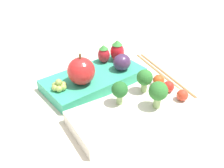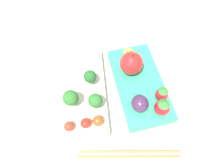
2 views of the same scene
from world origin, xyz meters
name	(u,v)px [view 1 (image 1 of 2)]	position (x,y,z in m)	size (l,w,h in m)	color
ground_plane	(109,100)	(0.00, 0.00, 0.00)	(4.00, 4.00, 0.00)	beige
bento_box_savoury	(133,111)	(0.00, 0.06, 0.01)	(0.23, 0.13, 0.02)	silver
bento_box_fruit	(94,79)	(-0.01, -0.07, 0.01)	(0.21, 0.11, 0.02)	#33A87F
broccoli_floret_0	(120,90)	(0.01, 0.04, 0.05)	(0.03, 0.03, 0.04)	#93B770
broccoli_floret_1	(145,78)	(-0.05, 0.04, 0.05)	(0.03, 0.03, 0.05)	#93B770
broccoli_floret_2	(158,92)	(-0.03, 0.09, 0.06)	(0.03, 0.03, 0.05)	#93B770
cherry_tomato_0	(182,95)	(-0.08, 0.11, 0.03)	(0.02, 0.02, 0.02)	red
cherry_tomato_1	(168,87)	(-0.08, 0.07, 0.03)	(0.02, 0.02, 0.02)	red
cherry_tomato_2	(159,80)	(-0.09, 0.05, 0.04)	(0.02, 0.02, 0.02)	#DB4C1E
apple	(81,71)	(0.03, -0.06, 0.05)	(0.05, 0.05, 0.06)	red
strawberry_0	(104,54)	(-0.06, -0.10, 0.04)	(0.03, 0.03, 0.04)	red
strawberry_1	(117,51)	(-0.09, -0.09, 0.05)	(0.03, 0.03, 0.05)	red
plum	(122,62)	(-0.07, -0.05, 0.04)	(0.04, 0.04, 0.04)	#42284C
grape_cluster	(59,86)	(0.07, -0.06, 0.03)	(0.03, 0.03, 0.02)	#8EA84C
chopsticks_pair	(162,72)	(-0.16, 0.00, 0.00)	(0.06, 0.21, 0.01)	#A37547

